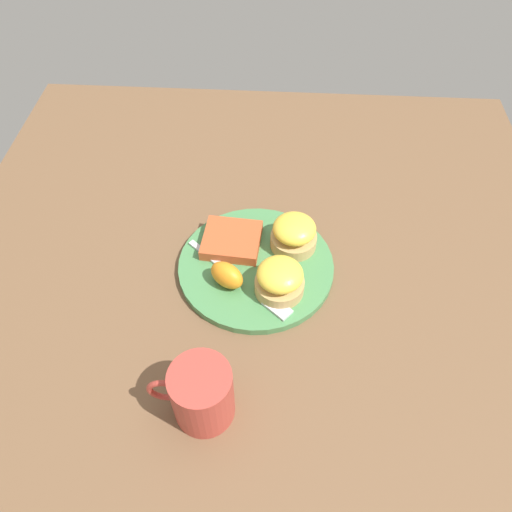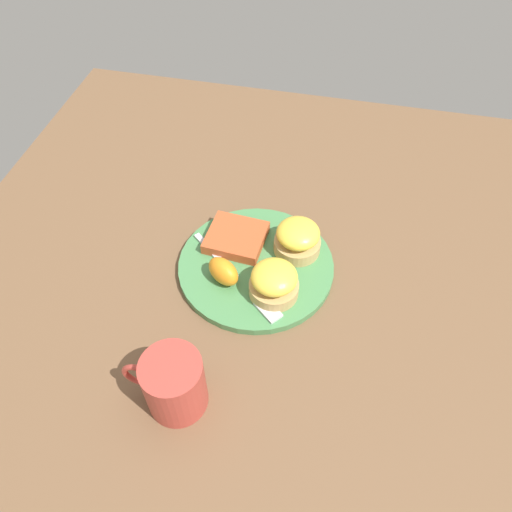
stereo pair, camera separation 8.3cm
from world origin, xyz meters
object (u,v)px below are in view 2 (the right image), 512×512
sandwich_benedict_left (274,282)px  orange_wedge (223,271)px  cup (174,384)px  fork (240,279)px  sandwich_benedict_right (298,238)px  hashbrown_patty (236,238)px

sandwich_benedict_left → orange_wedge: (0.09, -0.01, -0.01)m
orange_wedge → cup: cup is taller
sandwich_benedict_left → fork: size_ratio=0.43×
sandwich_benedict_left → sandwich_benedict_right: (-0.02, -0.10, 0.00)m
fork → sandwich_benedict_left: bearing=168.1°
sandwich_benedict_right → cup: (0.12, 0.30, 0.01)m
sandwich_benedict_left → orange_wedge: bearing=-5.6°
fork → hashbrown_patty: bearing=-71.7°
sandwich_benedict_right → hashbrown_patty: bearing=2.3°
sandwich_benedict_right → hashbrown_patty: sandwich_benedict_right is taller
sandwich_benedict_left → cup: bearing=64.1°
sandwich_benedict_left → cup: cup is taller
hashbrown_patty → orange_wedge: (-0.00, 0.09, 0.01)m
sandwich_benedict_right → orange_wedge: bearing=40.4°
hashbrown_patty → fork: bearing=108.3°
sandwich_benedict_right → orange_wedge: 0.14m
sandwich_benedict_left → orange_wedge: 0.09m
orange_wedge → fork: (-0.03, -0.00, -0.02)m
sandwich_benedict_left → cup: 0.23m
fork → cup: bearing=79.7°
sandwich_benedict_left → hashbrown_patty: (0.09, -0.10, -0.02)m
hashbrown_patty → fork: size_ratio=0.53×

